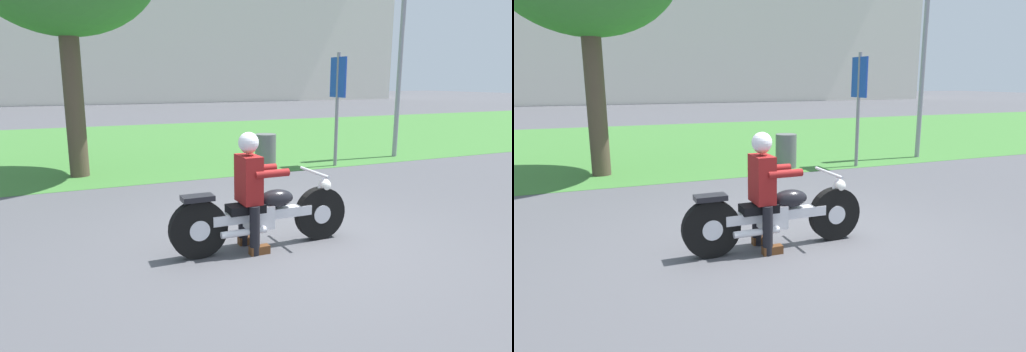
# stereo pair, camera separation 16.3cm
# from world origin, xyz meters

# --- Properties ---
(ground) EXTENTS (120.00, 120.00, 0.00)m
(ground) POSITION_xyz_m (0.00, 0.00, 0.00)
(ground) COLOR #4C4C51
(grass_verge) EXTENTS (60.00, 12.00, 0.01)m
(grass_verge) POSITION_xyz_m (0.00, 9.89, 0.00)
(grass_verge) COLOR #3D7533
(grass_verge) RESTS_ON ground
(stadium_facade) EXTENTS (57.81, 8.00, 13.96)m
(stadium_facade) POSITION_xyz_m (0.41, 37.77, 6.98)
(stadium_facade) COLOR silver
(stadium_facade) RESTS_ON ground
(motorcycle_lead) EXTENTS (2.27, 0.66, 0.90)m
(motorcycle_lead) POSITION_xyz_m (-0.41, -0.08, 0.41)
(motorcycle_lead) COLOR black
(motorcycle_lead) RESTS_ON ground
(rider_lead) EXTENTS (0.55, 0.48, 1.42)m
(rider_lead) POSITION_xyz_m (-0.58, -0.08, 0.83)
(rider_lead) COLOR black
(rider_lead) RESTS_ON ground
(streetlight_pole) EXTENTS (0.96, 0.20, 5.18)m
(streetlight_pole) POSITION_xyz_m (5.65, 4.61, 3.28)
(streetlight_pole) COLOR gray
(streetlight_pole) RESTS_ON ground
(trash_can) EXTENTS (0.48, 0.48, 0.77)m
(trash_can) POSITION_xyz_m (1.74, 4.58, 0.39)
(trash_can) COLOR #595E5B
(trash_can) RESTS_ON ground
(sign_banner) EXTENTS (0.08, 0.60, 2.60)m
(sign_banner) POSITION_xyz_m (3.34, 4.11, 1.72)
(sign_banner) COLOR gray
(sign_banner) RESTS_ON ground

